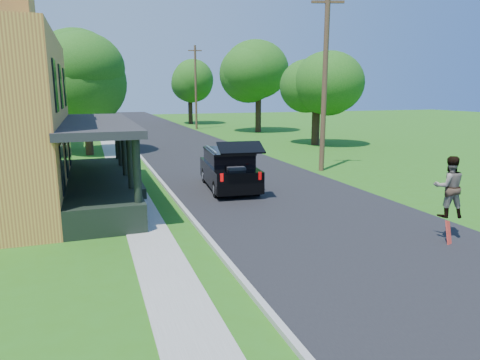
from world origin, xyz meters
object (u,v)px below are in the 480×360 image
object	(u,v)px
tree_right_near	(317,77)
utility_pole_near	(325,80)
black_suv	(229,169)
skateboarder	(449,187)

from	to	relation	value
tree_right_near	utility_pole_near	xyz separation A→B (m)	(-5.25, -10.24, -0.51)
black_suv	skateboarder	world-z (taller)	skateboarder
skateboarder	utility_pole_near	world-z (taller)	utility_pole_near
tree_right_near	skateboarder	bearing A→B (deg)	-109.42
tree_right_near	utility_pole_near	size ratio (longest dim) A/B	0.87
black_suv	tree_right_near	world-z (taller)	tree_right_near
skateboarder	tree_right_near	world-z (taller)	tree_right_near
black_suv	tree_right_near	distance (m)	17.66
black_suv	utility_pole_near	size ratio (longest dim) A/B	0.55
utility_pole_near	skateboarder	bearing A→B (deg)	-83.12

